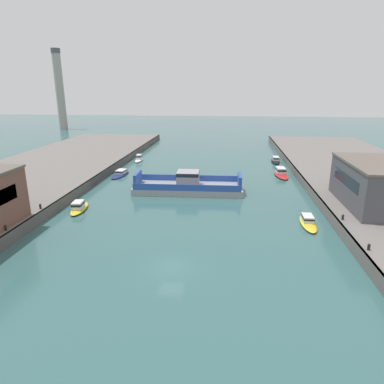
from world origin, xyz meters
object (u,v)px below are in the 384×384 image
moored_boat_mid_right (276,160)px  moored_boat_near_right (308,221)px  moored_boat_mid_left (139,158)px  moored_boat_near_left (120,173)px  moored_boat_far_right (281,173)px  chain_ferry (188,186)px  moored_boat_far_left (79,207)px  smokestack_distant_a (59,88)px

moored_boat_mid_right → moored_boat_near_right: bearing=-91.2°
moored_boat_near_right → moored_boat_mid_left: (-33.21, 38.64, 0.14)m
moored_boat_near_left → moored_boat_far_right: moored_boat_far_right is taller
chain_ferry → moored_boat_mid_left: size_ratio=3.42×
moored_boat_near_left → moored_boat_near_right: 40.71m
moored_boat_mid_right → moored_boat_mid_left: bearing=-176.8°
moored_boat_near_right → moored_boat_mid_left: 50.94m
moored_boat_mid_left → moored_boat_mid_right: (34.04, 1.91, -0.04)m
moored_boat_near_left → moored_boat_mid_left: size_ratio=1.36×
moored_boat_mid_right → moored_boat_far_left: (-33.59, -38.54, 0.01)m
chain_ferry → smokestack_distant_a: (-66.95, 89.90, 16.80)m
moored_boat_near_right → moored_boat_near_left: bearing=144.7°
moored_boat_far_left → moored_boat_far_right: size_ratio=0.77×
chain_ferry → moored_boat_near_right: (17.70, -13.32, -0.67)m
moored_boat_near_left → moored_boat_far_left: moored_boat_far_left is taller
moored_boat_far_left → smokestack_distant_a: 115.06m
chain_ferry → moored_boat_far_left: size_ratio=3.05×
moored_boat_far_right → smokestack_distant_a: bearing=138.0°
chain_ferry → moored_boat_mid_right: (18.53, 27.23, -0.57)m
moored_boat_mid_left → smokestack_distant_a: size_ratio=0.17×
moored_boat_near_left → moored_boat_far_right: (33.43, 3.36, 0.21)m
moored_boat_far_left → moored_boat_mid_right: bearing=48.9°
chain_ferry → moored_boat_mid_right: 32.94m
moored_boat_near_left → moored_boat_mid_left: bearing=90.0°
chain_ferry → smokestack_distant_a: bearing=126.7°
moored_boat_near_right → moored_boat_far_right: size_ratio=0.79×
moored_boat_near_left → moored_boat_far_right: 33.60m
moored_boat_near_right → moored_boat_far_right: 26.90m
chain_ferry → moored_boat_near_right: bearing=-37.0°
smokestack_distant_a → moored_boat_near_left: bearing=-57.2°
chain_ferry → moored_boat_far_right: bearing=37.2°
moored_boat_near_right → moored_boat_mid_left: bearing=130.7°
moored_boat_mid_left → smokestack_distant_a: (-51.44, 64.59, 17.33)m
moored_boat_near_left → moored_boat_mid_right: size_ratio=1.08×
chain_ferry → moored_boat_near_left: bearing=146.6°
moored_boat_mid_left → moored_boat_mid_right: moored_boat_mid_left is taller
moored_boat_far_right → chain_ferry: bearing=-142.8°
chain_ferry → moored_boat_far_right: (17.92, 13.58, -0.50)m
moored_boat_near_right → moored_boat_far_left: (-32.75, 2.01, 0.11)m
moored_boat_near_left → smokestack_distant_a: size_ratio=0.22×
moored_boat_far_left → moored_boat_mid_left: bearing=90.7°
moored_boat_near_left → moored_boat_mid_right: 38.06m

